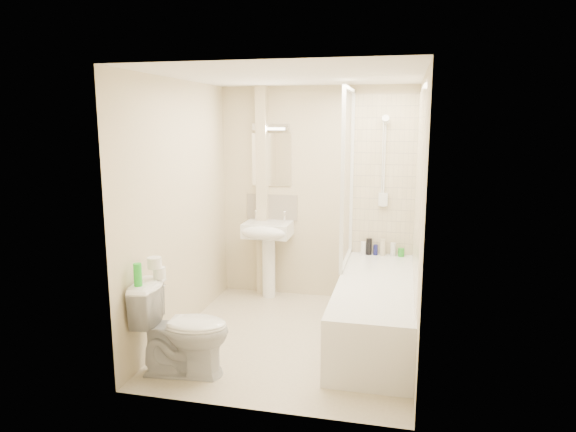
# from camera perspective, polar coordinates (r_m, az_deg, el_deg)

# --- Properties ---
(floor) EXTENTS (2.50, 2.50, 0.00)m
(floor) POSITION_cam_1_polar(r_m,az_deg,el_deg) (4.98, 0.53, -13.42)
(floor) COLOR beige
(floor) RESTS_ON ground
(wall_back) EXTENTS (2.20, 0.02, 2.40)m
(wall_back) POSITION_cam_1_polar(r_m,az_deg,el_deg) (5.83, 3.17, 2.45)
(wall_back) COLOR beige
(wall_back) RESTS_ON ground
(wall_left) EXTENTS (0.02, 2.50, 2.40)m
(wall_left) POSITION_cam_1_polar(r_m,az_deg,el_deg) (4.97, -11.94, 0.80)
(wall_left) COLOR beige
(wall_left) RESTS_ON ground
(wall_right) EXTENTS (0.02, 2.50, 2.40)m
(wall_right) POSITION_cam_1_polar(r_m,az_deg,el_deg) (4.52, 14.31, -0.26)
(wall_right) COLOR beige
(wall_right) RESTS_ON ground
(ceiling) EXTENTS (2.20, 2.50, 0.02)m
(ceiling) POSITION_cam_1_polar(r_m,az_deg,el_deg) (4.56, 0.59, 15.31)
(ceiling) COLOR white
(ceiling) RESTS_ON wall_back
(tile_back) EXTENTS (0.70, 0.01, 1.75)m
(tile_back) POSITION_cam_1_polar(r_m,az_deg,el_deg) (5.72, 10.62, 4.39)
(tile_back) COLOR beige
(tile_back) RESTS_ON wall_back
(tile_right) EXTENTS (0.01, 2.10, 1.75)m
(tile_right) POSITION_cam_1_polar(r_m,az_deg,el_deg) (4.68, 14.24, 2.90)
(tile_right) COLOR beige
(tile_right) RESTS_ON wall_right
(pipe_boxing) EXTENTS (0.12, 0.12, 2.40)m
(pipe_boxing) POSITION_cam_1_polar(r_m,az_deg,el_deg) (5.91, -2.87, 2.56)
(pipe_boxing) COLOR beige
(pipe_boxing) RESTS_ON ground
(splashback) EXTENTS (0.60, 0.02, 0.30)m
(splashback) POSITION_cam_1_polar(r_m,az_deg,el_deg) (5.96, -1.80, 0.98)
(splashback) COLOR beige
(splashback) RESTS_ON wall_back
(mirror) EXTENTS (0.46, 0.01, 0.60)m
(mirror) POSITION_cam_1_polar(r_m,az_deg,el_deg) (5.89, -1.84, 6.26)
(mirror) COLOR white
(mirror) RESTS_ON wall_back
(strip_light) EXTENTS (0.42, 0.07, 0.07)m
(strip_light) POSITION_cam_1_polar(r_m,az_deg,el_deg) (5.85, -1.92, 9.86)
(strip_light) COLOR silver
(strip_light) RESTS_ON wall_back
(bathtub) EXTENTS (0.70, 2.10, 0.55)m
(bathtub) POSITION_cam_1_polar(r_m,az_deg,el_deg) (4.96, 9.67, -10.05)
(bathtub) COLOR white
(bathtub) RESTS_ON ground
(shower_screen) EXTENTS (0.04, 0.92, 1.80)m
(shower_screen) POSITION_cam_1_polar(r_m,az_deg,el_deg) (5.30, 6.65, 4.30)
(shower_screen) COLOR white
(shower_screen) RESTS_ON bathtub
(shower_fixture) EXTENTS (0.10, 0.16, 0.99)m
(shower_fixture) POSITION_cam_1_polar(r_m,az_deg,el_deg) (5.66, 10.63, 5.56)
(shower_fixture) COLOR white
(shower_fixture) RESTS_ON wall_back
(pedestal_sink) EXTENTS (0.52, 0.48, 1.01)m
(pedestal_sink) POSITION_cam_1_polar(r_m,az_deg,el_deg) (5.81, -2.35, -2.51)
(pedestal_sink) COLOR white
(pedestal_sink) RESTS_ON ground
(bottle_white_a) EXTENTS (0.06, 0.06, 0.14)m
(bottle_white_a) POSITION_cam_1_polar(r_m,az_deg,el_deg) (5.79, 8.38, -3.54)
(bottle_white_a) COLOR white
(bottle_white_a) RESTS_ON bathtub
(bottle_black_b) EXTENTS (0.06, 0.06, 0.18)m
(bottle_black_b) POSITION_cam_1_polar(r_m,az_deg,el_deg) (5.78, 8.99, -3.37)
(bottle_black_b) COLOR black
(bottle_black_b) RESTS_ON bathtub
(bottle_blue) EXTENTS (0.05, 0.05, 0.12)m
(bottle_blue) POSITION_cam_1_polar(r_m,az_deg,el_deg) (5.79, 9.70, -3.73)
(bottle_blue) COLOR #131454
(bottle_blue) RESTS_ON bathtub
(bottle_cream) EXTENTS (0.06, 0.06, 0.19)m
(bottle_cream) POSITION_cam_1_polar(r_m,az_deg,el_deg) (5.77, 10.50, -3.43)
(bottle_cream) COLOR beige
(bottle_cream) RESTS_ON bathtub
(bottle_white_b) EXTENTS (0.06, 0.06, 0.15)m
(bottle_white_b) POSITION_cam_1_polar(r_m,az_deg,el_deg) (5.78, 11.61, -3.67)
(bottle_white_b) COLOR silver
(bottle_white_b) RESTS_ON bathtub
(bottle_green) EXTENTS (0.07, 0.07, 0.09)m
(bottle_green) POSITION_cam_1_polar(r_m,az_deg,el_deg) (5.78, 12.47, -3.97)
(bottle_green) COLOR green
(bottle_green) RESTS_ON bathtub
(toilet) EXTENTS (0.57, 0.83, 0.76)m
(toilet) POSITION_cam_1_polar(r_m,az_deg,el_deg) (4.30, -11.61, -12.16)
(toilet) COLOR white
(toilet) RESTS_ON ground
(toilet_roll_lower) EXTENTS (0.10, 0.10, 0.09)m
(toilet_roll_lower) POSITION_cam_1_polar(r_m,az_deg,el_deg) (4.32, -14.09, -6.14)
(toilet_roll_lower) COLOR white
(toilet_roll_lower) RESTS_ON toilet
(toilet_roll_upper) EXTENTS (0.11, 0.11, 0.09)m
(toilet_roll_upper) POSITION_cam_1_polar(r_m,az_deg,el_deg) (4.29, -14.62, -5.05)
(toilet_roll_upper) COLOR white
(toilet_roll_upper) RESTS_ON toilet_roll_lower
(green_bottle) EXTENTS (0.06, 0.06, 0.18)m
(green_bottle) POSITION_cam_1_polar(r_m,az_deg,el_deg) (4.16, -16.36, -6.28)
(green_bottle) COLOR green
(green_bottle) RESTS_ON toilet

